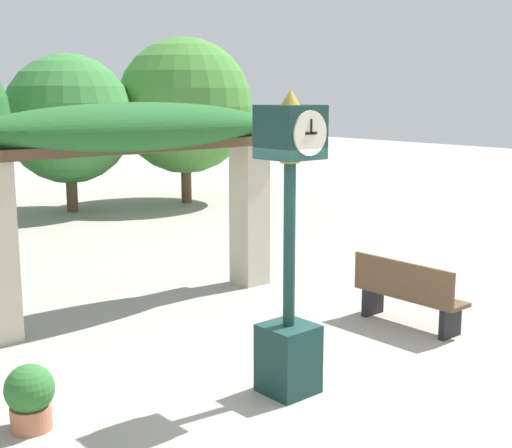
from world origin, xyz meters
name	(u,v)px	position (x,y,z in m)	size (l,w,h in m)	color
ground_plane	(330,388)	(0.00, 0.00, 0.00)	(60.00, 60.00, 0.00)	gray
pedestal_clock	(289,258)	(-0.39, 0.22, 1.41)	(0.51, 0.56, 3.05)	#14332D
pergola	(136,151)	(0.00, 3.66, 2.23)	(5.13, 1.06, 2.88)	#BCB299
potted_plant_near_left	(30,396)	(-2.72, 1.16, 0.32)	(0.45, 0.45, 0.61)	#B26B4C
park_bench	(407,294)	(2.19, 0.69, 0.44)	(0.42, 1.55, 0.89)	brown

